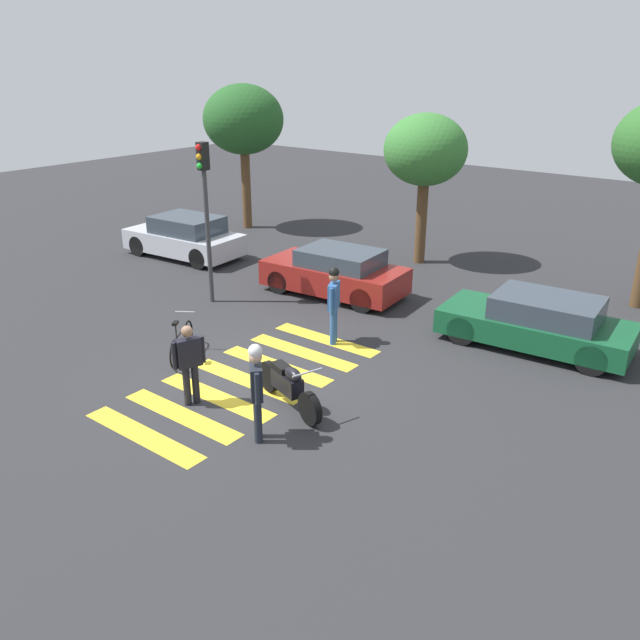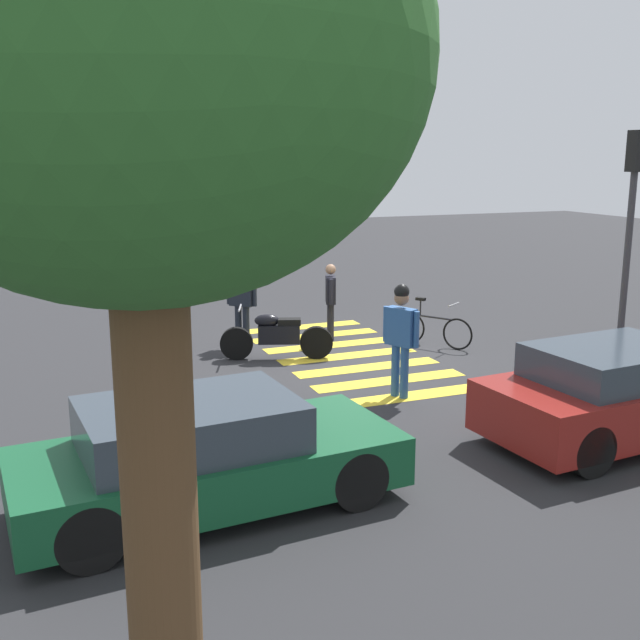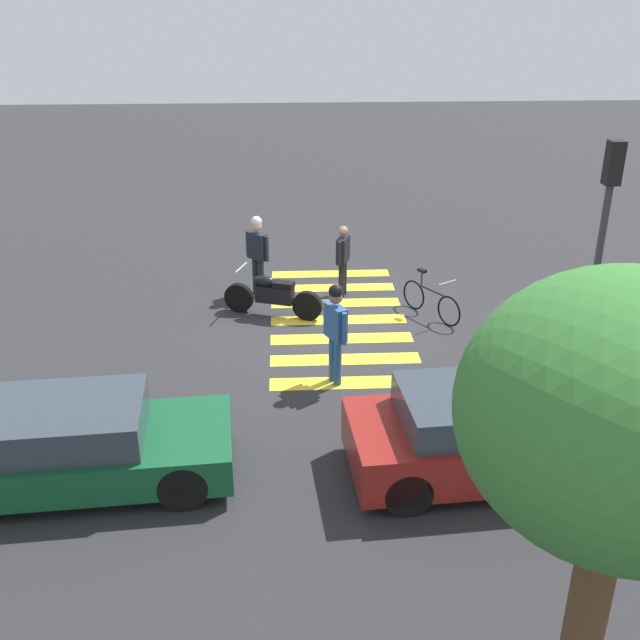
% 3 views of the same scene
% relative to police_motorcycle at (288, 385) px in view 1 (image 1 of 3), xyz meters
% --- Properties ---
extents(ground_plane, '(60.00, 60.00, 0.00)m').
position_rel_police_motorcycle_xyz_m(ground_plane, '(-1.37, 0.30, -0.46)').
color(ground_plane, '#2B2B2D').
extents(police_motorcycle, '(2.10, 0.95, 1.04)m').
position_rel_police_motorcycle_xyz_m(police_motorcycle, '(0.00, 0.00, 0.00)').
color(police_motorcycle, black).
rests_on(police_motorcycle, ground_plane).
extents(leaning_bicycle, '(0.97, 1.47, 0.99)m').
position_rel_police_motorcycle_xyz_m(leaning_bicycle, '(-3.33, 0.23, -0.09)').
color(leaning_bicycle, black).
rests_on(leaning_bicycle, ground_plane).
extents(officer_on_foot, '(0.35, 0.63, 1.63)m').
position_rel_police_motorcycle_xyz_m(officer_on_foot, '(-1.56, -1.06, 0.47)').
color(officer_on_foot, black).
rests_on(officer_on_foot, ground_plane).
extents(officer_by_motorcycle, '(0.52, 0.51, 1.84)m').
position_rel_police_motorcycle_xyz_m(officer_by_motorcycle, '(0.34, -1.22, 0.61)').
color(officer_by_motorcycle, '#1E232D').
rests_on(officer_by_motorcycle, ground_plane).
extents(pedestrian_bystander, '(0.40, 0.64, 1.88)m').
position_rel_police_motorcycle_xyz_m(pedestrian_bystander, '(-1.12, 2.96, 0.64)').
color(pedestrian_bystander, '#2D5999').
rests_on(pedestrian_bystander, ground_plane).
extents(crosswalk_stripes, '(2.84, 5.85, 0.01)m').
position_rel_police_motorcycle_xyz_m(crosswalk_stripes, '(-1.37, 0.30, -0.45)').
color(crosswalk_stripes, yellow).
rests_on(crosswalk_stripes, ground_plane).
extents(car_silver_sedan, '(4.19, 2.10, 1.40)m').
position_rel_police_motorcycle_xyz_m(car_silver_sedan, '(-9.36, 5.69, 0.21)').
color(car_silver_sedan, black).
rests_on(car_silver_sedan, ground_plane).
extents(car_maroon_wagon, '(4.15, 2.07, 1.34)m').
position_rel_police_motorcycle_xyz_m(car_maroon_wagon, '(-3.10, 5.71, 0.19)').
color(car_maroon_wagon, black).
rests_on(car_maroon_wagon, ground_plane).
extents(car_green_compact, '(4.39, 2.12, 1.26)m').
position_rel_police_motorcycle_xyz_m(car_green_compact, '(2.74, 5.65, 0.16)').
color(car_green_compact, black).
rests_on(car_green_compact, ground_plane).
extents(traffic_light_pole, '(0.24, 0.33, 4.29)m').
position_rel_police_motorcycle_xyz_m(traffic_light_pole, '(-5.46, 3.16, 2.42)').
color(traffic_light_pole, '#38383D').
rests_on(traffic_light_pole, ground_plane).
extents(street_tree_near, '(3.02, 3.02, 5.40)m').
position_rel_police_motorcycle_xyz_m(street_tree_near, '(-10.57, 9.96, 3.62)').
color(street_tree_near, brown).
rests_on(street_tree_near, ground_plane).
extents(street_tree_mid, '(2.60, 2.60, 4.72)m').
position_rel_police_motorcycle_xyz_m(street_tree_mid, '(-2.81, 9.96, 3.11)').
color(street_tree_mid, brown).
rests_on(street_tree_mid, ground_plane).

